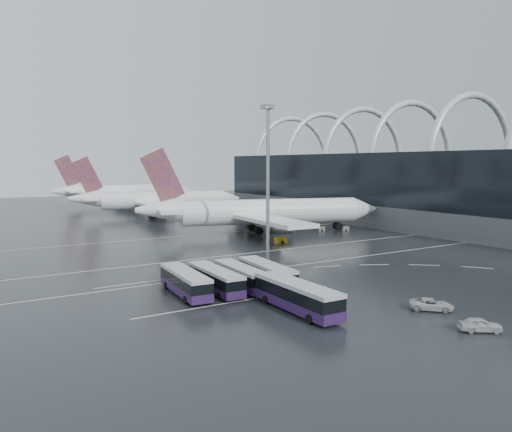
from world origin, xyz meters
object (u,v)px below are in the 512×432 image
airliner_gate_c (124,193)px  bus_row_far_c (297,296)px  bus_row_near_c (241,276)px  bus_row_near_d (267,273)px  airliner_main (259,213)px  van_curve_b (480,325)px  airliner_gate_b (155,201)px  bus_row_near_a (185,282)px  bus_row_near_b (215,279)px  gse_cart_belly_d (345,229)px  floodlight_mast (268,159)px  van_curve_a (432,304)px  gse_cart_belly_c (281,240)px  gse_cart_belly_b (321,229)px

airliner_gate_c → bus_row_far_c: bearing=-98.9°
airliner_gate_c → bus_row_near_c: (-28.59, -145.03, -3.51)m
bus_row_near_d → airliner_main: bearing=-26.0°
airliner_main → airliner_gate_c: size_ratio=1.04×
bus_row_near_c → van_curve_b: size_ratio=2.90×
airliner_gate_b → airliner_main: bearing=-69.5°
airliner_gate_c → van_curve_b: 174.67m
bus_row_near_a → bus_row_near_c: 8.09m
airliner_gate_b → bus_row_near_a: (-32.99, -98.51, -3.16)m
bus_row_near_b → gse_cart_belly_d: bearing=-54.4°
bus_row_far_c → floodlight_mast: 44.51m
airliner_gate_b → van_curve_b: airliner_gate_b is taller
airliner_gate_c → floodlight_mast: floodlight_mast is taller
airliner_gate_b → bus_row_near_b: bearing=-91.9°
van_curve_a → gse_cart_belly_c: (13.47, 50.35, -0.01)m
airliner_gate_c → floodlight_mast: bearing=-92.8°
bus_row_near_b → airliner_gate_b: bearing=-13.9°
bus_row_far_c → airliner_gate_b: bearing=-11.3°
bus_row_near_a → floodlight_mast: floodlight_mast is taller
bus_row_near_c → bus_row_far_c: size_ratio=0.89×
airliner_gate_c → gse_cart_belly_d: airliner_gate_c is taller
airliner_main → van_curve_b: airliner_main is taller
bus_row_near_a → bus_row_near_d: 11.87m
bus_row_near_d → van_curve_b: bearing=-158.9°
bus_row_near_a → bus_row_near_c: bus_row_near_a is taller
airliner_gate_b → gse_cart_belly_c: size_ratio=22.38×
gse_cart_belly_d → bus_row_near_b: bearing=-146.8°
bus_row_near_d → gse_cart_belly_c: 38.14m
bus_row_near_b → van_curve_a: 27.49m
van_curve_a → floodlight_mast: 48.05m
bus_row_near_a → bus_row_near_b: (4.12, -0.59, -0.03)m
airliner_gate_c → gse_cart_belly_d: (23.81, -108.16, -4.62)m
bus_row_near_b → floodlight_mast: 36.99m
airliner_gate_b → gse_cart_belly_d: 68.18m
airliner_main → airliner_gate_b: bearing=112.5°
bus_row_far_c → floodlight_mast: bearing=-27.4°
airliner_gate_b → bus_row_near_a: bearing=-94.2°
bus_row_near_d → van_curve_b: size_ratio=3.07×
bus_row_near_c → van_curve_a: bearing=-143.9°
airliner_gate_b → floodlight_mast: bearing=-79.6°
bus_row_far_c → van_curve_b: bearing=-141.8°
airliner_gate_b → van_curve_a: size_ratio=11.22×
airliner_main → bus_row_near_c: bearing=-108.8°
van_curve_b → gse_cart_belly_c: bearing=20.9°
airliner_gate_c → bus_row_near_b: bearing=-101.3°
bus_row_near_d → bus_row_far_c: (-3.82, -12.21, 0.14)m
bus_row_near_b → van_curve_a: (17.52, -21.16, -1.01)m
floodlight_mast → gse_cart_belly_b: 36.14m
bus_row_near_a → gse_cart_belly_d: (60.47, 36.27, -1.18)m
van_curve_b → gse_cart_belly_b: (35.28, 68.52, -0.17)m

